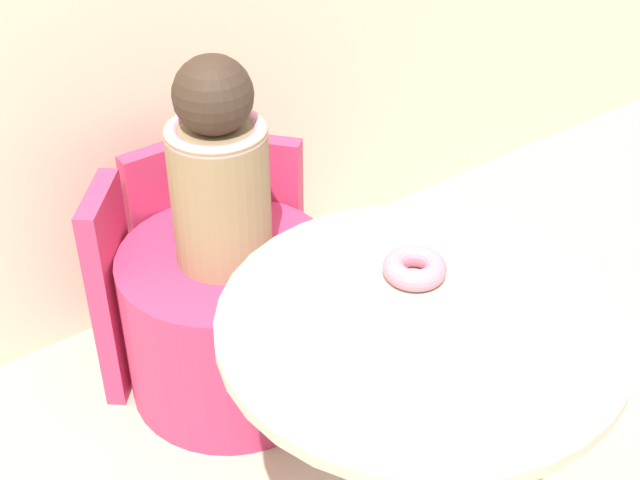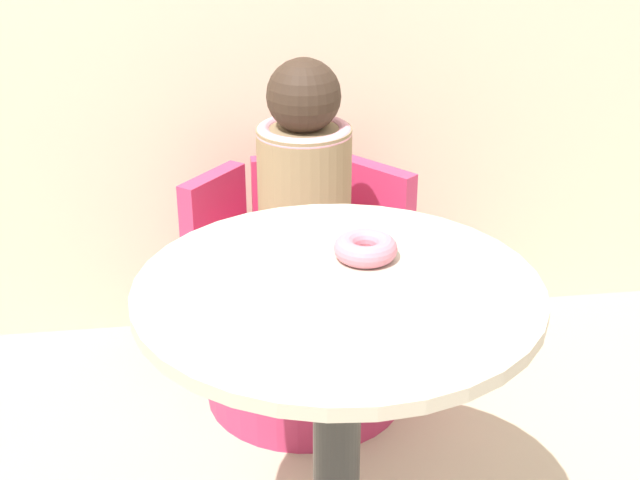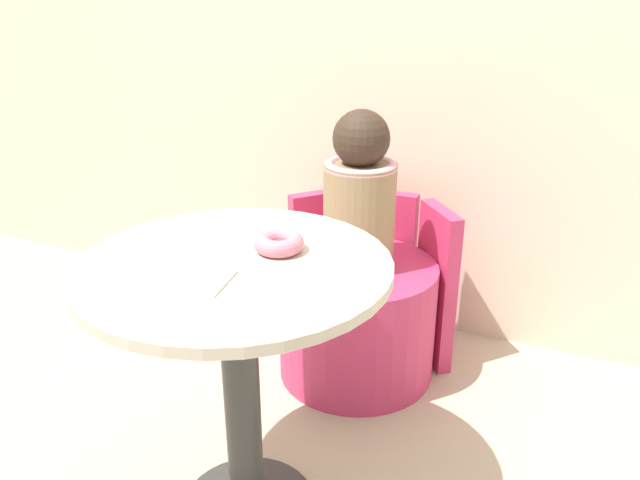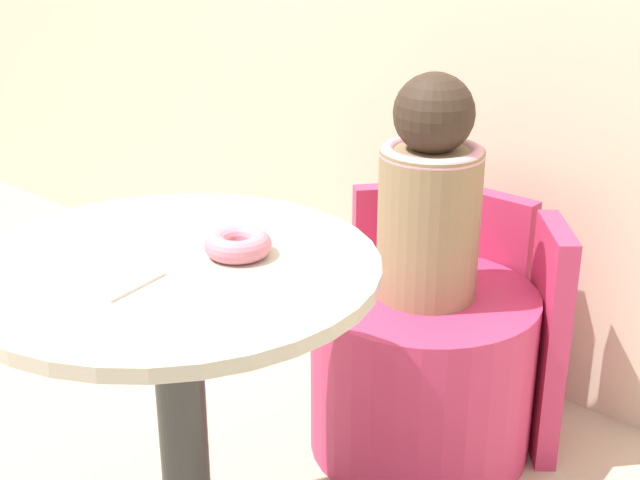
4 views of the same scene
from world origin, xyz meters
The scene contains 6 objects.
round_table centered at (0.09, -0.04, 0.54)m, with size 0.70×0.70×0.72m.
tub_chair centered at (0.11, 0.68, 0.21)m, with size 0.54×0.54×0.41m.
booth_backrest centered at (0.11, 0.90, 0.29)m, with size 0.64×0.23×0.58m.
child_figure centered at (0.11, 0.68, 0.66)m, with size 0.23×0.23×0.52m.
donut centered at (0.15, 0.05, 0.74)m, with size 0.12×0.12×0.04m.
paper_napkin centered at (0.07, -0.15, 0.72)m, with size 0.14×0.14×0.01m.
Camera 1 is at (-0.74, -0.87, 1.69)m, focal length 50.00 mm.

